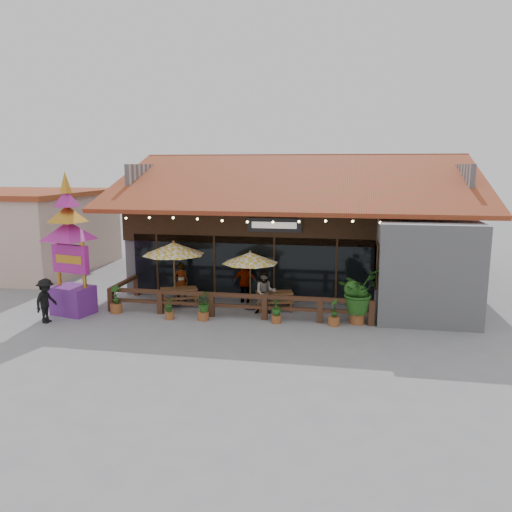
% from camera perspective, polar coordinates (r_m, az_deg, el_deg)
% --- Properties ---
extents(ground, '(100.00, 100.00, 0.00)m').
position_cam_1_polar(ground, '(18.77, 2.76, -6.87)').
color(ground, gray).
rests_on(ground, ground).
extents(restaurant_building, '(15.50, 14.73, 6.09)m').
position_cam_1_polar(restaurant_building, '(24.70, 5.44, 2.51)').
color(restaurant_building, '#AEAEB3').
rests_on(restaurant_building, ground).
extents(patio_railing, '(10.00, 2.60, 0.92)m').
position_cam_1_polar(patio_railing, '(18.76, -4.20, -4.94)').
color(patio_railing, '#4E2A1B').
rests_on(patio_railing, ground).
extents(neighbor_building, '(8.40, 8.40, 4.22)m').
position_cam_1_polar(neighbor_building, '(29.62, -25.60, 2.70)').
color(neighbor_building, beige).
rests_on(neighbor_building, ground).
extents(umbrella_left, '(3.00, 3.00, 2.64)m').
position_cam_1_polar(umbrella_left, '(19.90, -9.40, 0.81)').
color(umbrella_left, brown).
rests_on(umbrella_left, ground).
extents(umbrella_right, '(2.82, 2.82, 2.33)m').
position_cam_1_polar(umbrella_right, '(19.16, -0.66, -0.23)').
color(umbrella_right, brown).
rests_on(umbrella_right, ground).
extents(picnic_table_left, '(1.82, 1.73, 0.69)m').
position_cam_1_polar(picnic_table_left, '(20.32, -8.79, -4.27)').
color(picnic_table_left, brown).
rests_on(picnic_table_left, ground).
extents(picnic_table_right, '(1.68, 1.53, 0.69)m').
position_cam_1_polar(picnic_table_right, '(19.54, 2.09, -4.75)').
color(picnic_table_right, brown).
rests_on(picnic_table_right, ground).
extents(thai_sign_tower, '(2.56, 2.56, 5.73)m').
position_cam_1_polar(thai_sign_tower, '(19.66, -20.61, 2.31)').
color(thai_sign_tower, '#652485').
rests_on(thai_sign_tower, ground).
extents(tropical_plant, '(1.86, 1.90, 2.00)m').
position_cam_1_polar(tropical_plant, '(17.96, 11.61, -4.08)').
color(tropical_plant, brown).
rests_on(tropical_plant, ground).
extents(diner_a, '(0.69, 0.56, 1.65)m').
position_cam_1_polar(diner_a, '(20.73, -8.56, -2.95)').
color(diner_a, '#332210').
rests_on(diner_a, ground).
extents(diner_b, '(0.93, 0.80, 1.67)m').
position_cam_1_polar(diner_b, '(18.82, 1.07, -4.17)').
color(diner_b, '#332210').
rests_on(diner_b, ground).
extents(diner_c, '(1.02, 0.47, 1.71)m').
position_cam_1_polar(diner_c, '(20.35, -1.23, -3.01)').
color(diner_c, '#332210').
rests_on(diner_c, ground).
extents(pedestrian, '(0.64, 1.06, 1.61)m').
position_cam_1_polar(pedestrian, '(19.30, -22.88, -4.73)').
color(pedestrian, black).
rests_on(pedestrian, ground).
extents(planter_a, '(0.45, 0.45, 1.09)m').
position_cam_1_polar(planter_a, '(19.77, -15.72, -4.98)').
color(planter_a, brown).
rests_on(planter_a, ground).
extents(planter_b, '(0.38, 0.40, 0.84)m').
position_cam_1_polar(planter_b, '(18.57, -9.87, -5.98)').
color(planter_b, brown).
rests_on(planter_b, ground).
extents(planter_c, '(0.79, 0.79, 0.99)m').
position_cam_1_polar(planter_c, '(18.23, -6.07, -5.63)').
color(planter_c, brown).
rests_on(planter_c, ground).
extents(planter_d, '(0.45, 0.45, 0.87)m').
position_cam_1_polar(planter_d, '(17.86, 2.35, -6.36)').
color(planter_d, brown).
rests_on(planter_d, ground).
extents(planter_e, '(0.40, 0.40, 0.97)m').
position_cam_1_polar(planter_e, '(17.77, 8.90, -6.61)').
color(planter_e, brown).
rests_on(planter_e, ground).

